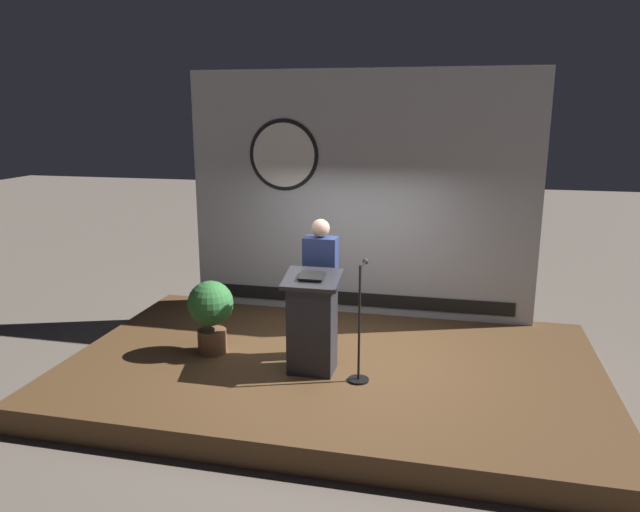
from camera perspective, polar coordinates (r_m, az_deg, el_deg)
The scene contains 7 objects.
ground_plane at distance 7.61m, azimuth 1.18°, elevation -11.88°, with size 40.00×40.00×0.00m, color #6B6056.
stage_platform at distance 7.55m, azimuth 1.19°, elevation -10.85°, with size 6.40×4.00×0.30m, color brown.
banner_display at distance 8.77m, azimuth 3.61°, elevation 5.70°, with size 5.06×0.12×3.55m.
podium at distance 6.98m, azimuth -0.74°, elevation -6.42°, with size 0.64×0.50×1.20m.
speaker_person at distance 7.33m, azimuth 0.05°, elevation -2.97°, with size 0.40×0.26×1.73m.
microphone_stand at distance 6.83m, azimuth 3.79°, elevation -7.97°, with size 0.24×0.53×1.35m.
potted_plant at distance 7.63m, azimuth -10.31°, elevation -5.07°, with size 0.57×0.57×0.93m.
Camera 1 is at (1.40, -6.72, 3.29)m, focal length 33.75 mm.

